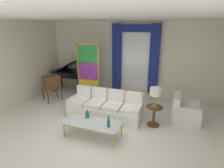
# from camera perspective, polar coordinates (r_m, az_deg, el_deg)

# --- Properties ---
(ground_plane) EXTENTS (16.00, 16.00, 0.00)m
(ground_plane) POSITION_cam_1_polar(r_m,az_deg,el_deg) (5.45, -2.79, -13.39)
(ground_plane) COLOR white
(wall_rear) EXTENTS (8.00, 0.12, 3.00)m
(wall_rear) POSITION_cam_1_polar(r_m,az_deg,el_deg) (7.69, 6.19, 7.70)
(wall_rear) COLOR silver
(wall_rear) RESTS_ON ground
(wall_left) EXTENTS (0.12, 7.00, 3.00)m
(wall_left) POSITION_cam_1_polar(r_m,az_deg,el_deg) (7.50, -27.70, 5.55)
(wall_left) COLOR silver
(wall_left) RESTS_ON ground
(ceiling_slab) EXTENTS (8.00, 7.60, 0.04)m
(ceiling_slab) POSITION_cam_1_polar(r_m,az_deg,el_deg) (5.42, 0.28, 19.88)
(ceiling_slab) COLOR white
(curtained_window) EXTENTS (2.00, 0.17, 2.70)m
(curtained_window) POSITION_cam_1_polar(r_m,az_deg,el_deg) (7.45, 7.16, 9.23)
(curtained_window) COLOR white
(curtained_window) RESTS_ON ground
(couch_white_long) EXTENTS (2.35, 0.93, 0.86)m
(couch_white_long) POSITION_cam_1_polar(r_m,az_deg,el_deg) (6.00, -1.82, -7.01)
(couch_white_long) COLOR white
(couch_white_long) RESTS_ON ground
(coffee_table) EXTENTS (1.48, 0.64, 0.41)m
(coffee_table) POSITION_cam_1_polar(r_m,az_deg,el_deg) (4.91, -5.98, -12.10)
(coffee_table) COLOR silver
(coffee_table) RESTS_ON ground
(bottle_blue_decanter) EXTENTS (0.07, 0.07, 0.30)m
(bottle_blue_decanter) POSITION_cam_1_polar(r_m,az_deg,el_deg) (4.62, -1.09, -11.88)
(bottle_blue_decanter) COLOR #196B3D
(bottle_blue_decanter) RESTS_ON coffee_table
(bottle_crystal_tall) EXTENTS (0.11, 0.11, 0.23)m
(bottle_crystal_tall) POSITION_cam_1_polar(r_m,az_deg,el_deg) (5.11, -7.63, -9.48)
(bottle_crystal_tall) COLOR #196B3D
(bottle_crystal_tall) RESTS_ON coffee_table
(vintage_tv) EXTENTS (0.72, 0.76, 1.35)m
(vintage_tv) POSITION_cam_1_polar(r_m,az_deg,el_deg) (7.43, -18.29, 0.43)
(vintage_tv) COLOR brown
(vintage_tv) RESTS_ON ground
(armchair_white) EXTENTS (0.82, 0.82, 0.80)m
(armchair_white) POSITION_cam_1_polar(r_m,az_deg,el_deg) (6.10, 21.48, -8.07)
(armchair_white) COLOR white
(armchair_white) RESTS_ON ground
(stained_glass_divider) EXTENTS (0.95, 0.05, 2.20)m
(stained_glass_divider) POSITION_cam_1_polar(r_m,az_deg,el_deg) (7.32, -7.35, 3.62)
(stained_glass_divider) COLOR gold
(stained_glass_divider) RESTS_ON ground
(peacock_figurine) EXTENTS (0.44, 0.60, 0.50)m
(peacock_figurine) POSITION_cam_1_polar(r_m,az_deg,el_deg) (7.13, -5.48, -3.76)
(peacock_figurine) COLOR beige
(peacock_figurine) RESTS_ON ground
(round_side_table) EXTENTS (0.48, 0.48, 0.59)m
(round_side_table) POSITION_cam_1_polar(r_m,az_deg,el_deg) (5.54, 12.88, -9.12)
(round_side_table) COLOR brown
(round_side_table) RESTS_ON ground
(table_lamp_brass) EXTENTS (0.32, 0.32, 0.57)m
(table_lamp_brass) POSITION_cam_1_polar(r_m,az_deg,el_deg) (5.27, 13.37, -2.57)
(table_lamp_brass) COLOR #B29338
(table_lamp_brass) RESTS_ON round_side_table
(grand_piano) EXTENTS (1.50, 1.10, 1.40)m
(grand_piano) POSITION_cam_1_polar(r_m,az_deg,el_deg) (8.58, -12.69, 3.62)
(grand_piano) COLOR black
(grand_piano) RESTS_ON ground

